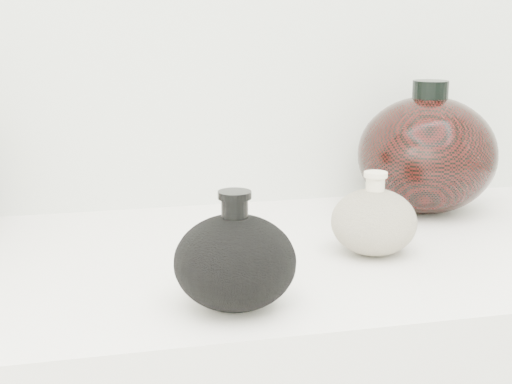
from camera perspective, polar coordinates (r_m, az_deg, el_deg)
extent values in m
cube|color=silver|center=(0.92, -0.46, -5.75)|extent=(1.20, 0.50, 0.03)
ellipsoid|color=black|center=(0.73, -1.69, -5.64)|extent=(0.13, 0.13, 0.10)
cylinder|color=black|center=(0.72, -1.72, -1.37)|extent=(0.03, 0.03, 0.03)
cylinder|color=black|center=(0.71, -1.73, -0.22)|extent=(0.03, 0.03, 0.01)
ellipsoid|color=#C5B19B|center=(0.91, 9.40, -2.37)|extent=(0.12, 0.12, 0.08)
cylinder|color=beige|center=(0.90, 9.52, 0.60)|extent=(0.03, 0.03, 0.03)
cylinder|color=beige|center=(0.90, 9.56, 1.39)|extent=(0.03, 0.03, 0.01)
ellipsoid|color=black|center=(1.12, 13.50, 2.91)|extent=(0.27, 0.27, 0.18)
cylinder|color=black|center=(1.10, 13.77, 7.79)|extent=(0.07, 0.07, 0.03)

